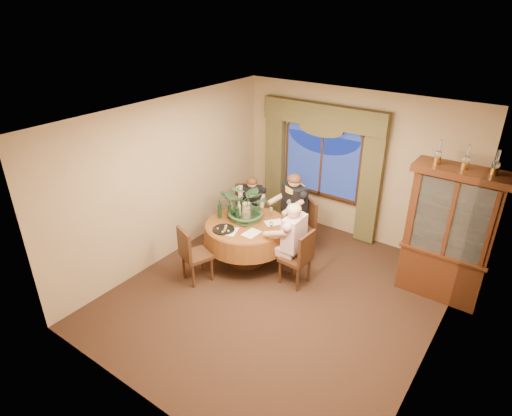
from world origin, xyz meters
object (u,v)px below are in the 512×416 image
Objects in this scene: oil_lamp_center at (467,157)px; wine_bottle_0 at (230,210)px; wine_bottle_5 at (220,209)px; person_scarf at (294,211)px; stoneware_vase at (246,211)px; oil_lamp_right at (497,162)px; wine_bottle_2 at (239,210)px; chair_back at (246,211)px; wine_bottle_1 at (241,205)px; wine_bottle_4 at (237,213)px; person_pink at (294,243)px; china_cabinet at (449,235)px; olive_bowl at (245,225)px; chair_front_left at (197,254)px; chair_back_right at (300,227)px; person_back at (252,206)px; chair_right at (295,257)px; oil_lamp_left at (439,152)px; centerpiece_plant at (248,187)px; dining_table at (247,242)px; wine_bottle_3 at (231,206)px.

oil_lamp_center reaches higher than wine_bottle_0.
person_scarf is at bearing 48.87° from wine_bottle_5.
oil_lamp_center is 3.47m from stoneware_vase.
wine_bottle_2 is (-3.55, -0.93, -1.35)m from oil_lamp_right.
chair_back is 1.01m from wine_bottle_5.
oil_lamp_center is at bearing 13.05° from wine_bottle_1.
person_pink is at bearing 2.59° from wine_bottle_4.
china_cabinet is at bearing -65.63° from person_pink.
oil_lamp_center is at bearing 18.15° from wine_bottle_4.
stoneware_vase is at bearing 120.19° from olive_bowl.
chair_back is 1.00× the size of chair_front_left.
chair_back_right is 1.12m from olive_bowl.
china_cabinet reaches higher than person_back.
chair_right is at bearing -151.84° from china_cabinet.
china_cabinet is 3.63m from chair_back.
wine_bottle_2 is (-3.19, -0.93, -1.35)m from oil_lamp_center.
china_cabinet is at bearing 13.05° from wine_bottle_1.
oil_lamp_left reaches higher than person_pink.
chair_right is at bearing -155.67° from oil_lamp_right.
wine_bottle_4 is (-0.09, -0.19, -0.44)m from centerpiece_plant.
olive_bowl is at bearing -45.25° from wine_bottle_1.
oil_lamp_left is 2.71m from person_scarf.
oil_lamp_right reaches higher than person_back.
oil_lamp_right is at bearing 16.01° from wine_bottle_5.
stoneware_vase is (0.25, 1.01, 0.43)m from chair_front_left.
dining_table is at bearing 10.26° from wine_bottle_4.
chair_back_right is at bearing -176.70° from oil_lamp_center.
dining_table is 0.69m from wine_bottle_3.
oil_lamp_center is at bearing 16.28° from wine_bottle_2.
wine_bottle_0 reaches higher than chair_front_left.
wine_bottle_0 is 1.00× the size of wine_bottle_3.
person_back is at bearing 94.35° from wine_bottle_3.
wine_bottle_0 is (-3.33, -1.02, -0.13)m from china_cabinet.
wine_bottle_0 is 0.17m from wine_bottle_2.
dining_table is 1.45× the size of centerpiece_plant.
oil_lamp_center is 3.01m from chair_back_right.
person_back is at bearing 58.98° from person_pink.
wine_bottle_5 reaches higher than dining_table.
wine_bottle_0 is (-0.26, -0.13, 0.01)m from stoneware_vase.
wine_bottle_5 is at bearing -152.78° from stoneware_vase.
person_back is at bearing -177.05° from oil_lamp_center.
wine_bottle_3 is (-3.04, -0.89, -1.35)m from oil_lamp_left.
chair_right is 2.91× the size of wine_bottle_1.
wine_bottle_2 is at bearing 160.90° from dining_table.
oil_lamp_left is 3.69m from chair_back.
person_pink is (0.37, -0.84, 0.20)m from chair_back_right.
chair_back reaches higher than dining_table.
chair_back_right reaches higher than dining_table.
person_back is 0.88m from person_scarf.
centerpiece_plant is 0.54m from wine_bottle_0.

